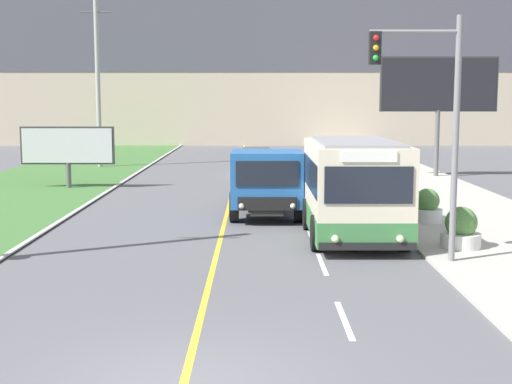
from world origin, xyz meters
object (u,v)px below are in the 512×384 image
utility_pole_far (97,79)px  planter_round_second (426,208)px  city_bus (353,190)px  dump_truck (265,183)px  planter_round_near (460,230)px  billboard_large (438,87)px  billboard_small (66,147)px  planter_round_third (402,191)px  planter_round_far (379,180)px  traffic_light_mast (430,109)px  car_distant (255,162)px

utility_pole_far → planter_round_second: utility_pole_far is taller
city_bus → dump_truck: (-2.53, 4.27, -0.29)m
city_bus → planter_round_near: (2.78, -1.44, -0.93)m
dump_truck → billboard_large: (9.25, 12.70, 3.55)m
city_bus → billboard_small: bearing=133.4°
planter_round_near → planter_round_third: (0.07, 8.07, 0.02)m
billboard_large → planter_round_third: size_ratio=5.39×
planter_round_second → billboard_large: bearing=74.8°
billboard_large → planter_round_near: bearing=-102.1°
planter_round_near → planter_round_far: 12.11m
traffic_light_mast → planter_round_near: (1.32, 1.63, -3.36)m
utility_pole_far → planter_round_second: 25.72m
car_distant → billboard_large: bearing=-7.3°
car_distant → city_bus: bearing=-81.0°
city_bus → billboard_large: billboard_large is taller
dump_truck → traffic_light_mast: (3.99, -7.34, 2.72)m
planter_round_near → planter_round_second: (0.02, 4.04, 0.00)m
city_bus → traffic_light_mast: bearing=-64.6°
traffic_light_mast → billboard_small: size_ratio=1.43×
utility_pole_far → planter_round_far: 19.92m
traffic_light_mast → planter_round_far: traffic_light_mast is taller
billboard_small → planter_round_far: (14.33, -1.67, -1.35)m
billboard_small → planter_round_near: billboard_small is taller
utility_pole_far → planter_round_third: size_ratio=8.94×
billboard_large → billboard_small: size_ratio=1.46×
planter_round_near → planter_round_far: bearing=90.6°
car_distant → planter_round_far: car_distant is taller
billboard_small → planter_round_far: bearing=-6.6°
billboard_small → car_distant: bearing=33.7°
billboard_small → planter_round_far: billboard_small is taller
city_bus → utility_pole_far: (-12.47, 22.74, 3.83)m
city_bus → planter_round_near: 3.27m
planter_round_third → planter_round_far: size_ratio=0.99×
billboard_large → billboard_small: (-18.40, -4.63, -2.82)m
traffic_light_mast → planter_round_near: traffic_light_mast is taller
planter_round_third → dump_truck: bearing=-156.3°
car_distant → planter_round_far: size_ratio=3.62×
dump_truck → billboard_small: bearing=138.6°
planter_round_far → planter_round_near: bearing=-89.4°
billboard_large → car_distant: bearing=172.7°
planter_round_second → planter_round_far: 8.07m
planter_round_near → planter_round_second: size_ratio=1.00×
billboard_large → dump_truck: bearing=-126.1°
car_distant → planter_round_far: bearing=-53.6°
dump_truck → billboard_small: (-9.15, 8.06, 0.73)m
city_bus → planter_round_far: 11.02m
utility_pole_far → city_bus: bearing=-61.3°
planter_round_far → billboard_large: bearing=57.2°
planter_round_near → city_bus: bearing=152.5°
car_distant → planter_round_near: bearing=-73.9°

